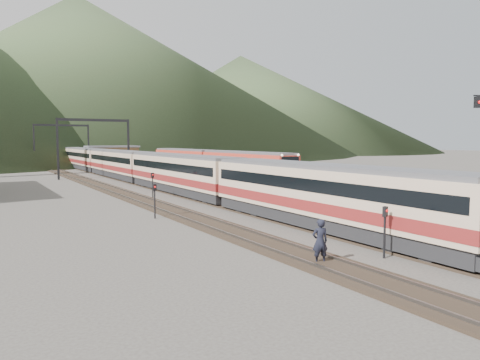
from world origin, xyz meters
TOP-DOWN VIEW (x-y plane):
  - track_main at (0.00, 40.00)m, footprint 2.60×200.00m
  - track_far at (-5.00, 40.00)m, footprint 2.60×200.00m
  - track_second at (11.50, 40.00)m, footprint 2.60×200.00m
  - platform at (5.60, 38.00)m, footprint 8.00×100.00m
  - gantry_near at (-2.85, 55.00)m, footprint 9.55×0.25m
  - gantry_far at (-2.85, 80.00)m, footprint 9.55×0.25m
  - station_shed at (5.60, 78.00)m, footprint 9.40×4.40m
  - hill_b at (30.00, 230.00)m, footprint 220.00×220.00m
  - hill_c at (110.00, 210.00)m, footprint 160.00×160.00m
  - main_train at (0.00, 53.23)m, footprint 3.05×104.46m
  - second_train at (11.50, 48.68)m, footprint 2.69×36.65m
  - short_signal_a at (-2.01, 5.00)m, footprint 0.26×0.22m
  - short_signal_b at (-3.58, 30.12)m, footprint 0.26×0.22m
  - short_signal_c at (-7.07, 19.89)m, footprint 0.24×0.19m
  - worker at (-5.05, 5.67)m, footprint 0.79×0.63m

SIDE VIEW (x-z plane):
  - track_main at x=0.00m, z-range -0.05..0.18m
  - track_far at x=-5.00m, z-range -0.05..0.18m
  - track_second at x=11.50m, z-range -0.05..0.18m
  - platform at x=5.60m, z-range 0.00..1.00m
  - worker at x=-5.05m, z-range 0.00..1.90m
  - short_signal_a at x=-2.01m, z-range 0.33..2.60m
  - short_signal_b at x=-3.58m, z-range 0.33..2.60m
  - short_signal_c at x=-7.07m, z-range 0.33..2.60m
  - second_train at x=11.50m, z-range 0.23..3.51m
  - main_train at x=0.00m, z-range 0.23..3.95m
  - station_shed at x=5.60m, z-range 1.02..4.12m
  - gantry_near at x=-2.85m, z-range 1.59..9.59m
  - gantry_far at x=-2.85m, z-range 1.59..9.59m
  - hill_c at x=110.00m, z-range 0.00..50.00m
  - hill_b at x=30.00m, z-range 0.00..75.00m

